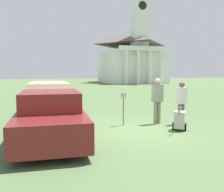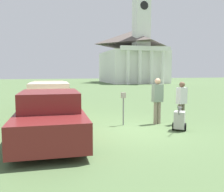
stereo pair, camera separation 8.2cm
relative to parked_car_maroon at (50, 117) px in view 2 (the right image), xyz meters
name	(u,v)px [view 2 (the right image)]	position (x,y,z in m)	size (l,w,h in m)	color
ground_plane	(135,131)	(2.88, 0.24, -0.70)	(120.00, 120.00, 0.00)	#4C663D
parked_car_maroon	(50,117)	(0.00, 0.00, 0.00)	(2.14, 5.00, 1.50)	maroon
parked_car_cream	(49,103)	(0.00, 3.09, 0.05)	(2.03, 5.20, 1.62)	beige
parked_car_tan	(49,96)	(0.00, 6.48, 0.01)	(2.09, 5.10, 1.53)	tan
parking_meter	(123,102)	(2.77, 1.26, 0.21)	(0.18, 0.09, 1.29)	slate
person_worker	(157,98)	(4.16, 1.19, 0.35)	(0.45, 0.28, 1.83)	gray
person_supervisor	(182,100)	(5.06, 0.89, 0.26)	(0.47, 0.35, 1.69)	#665B4C
equipment_cart	(179,120)	(4.45, -0.06, -0.31)	(0.73, 0.92, 1.00)	#B2B2AD
church	(133,54)	(15.01, 35.40, 4.41)	(9.90, 13.32, 19.68)	white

